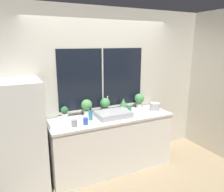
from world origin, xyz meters
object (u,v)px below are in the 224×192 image
at_px(potted_plant_far_left, 65,112).
at_px(mug_white, 60,119).
at_px(potted_plant_far_right, 139,99).
at_px(mug_grey, 74,123).
at_px(refrigerator, 18,139).
at_px(soap_bottle, 91,115).
at_px(potted_plant_right, 123,104).
at_px(sink, 113,114).
at_px(kettle, 155,106).
at_px(mug_green, 129,108).
at_px(potted_plant_center, 105,104).
at_px(mug_blue, 86,121).
at_px(potted_plant_left, 87,106).

distance_m(potted_plant_far_left, mug_white, 0.17).
relative_size(potted_plant_far_right, mug_grey, 2.59).
xyz_separation_m(refrigerator, soap_bottle, (1.07, -0.03, 0.20)).
bearing_deg(refrigerator, potted_plant_far_right, 5.68).
distance_m(potted_plant_right, mug_grey, 1.11).
relative_size(potted_plant_far_left, potted_plant_right, 0.94).
bearing_deg(potted_plant_far_left, sink, -19.49).
relative_size(potted_plant_right, kettle, 1.21).
bearing_deg(mug_white, mug_green, 0.46).
relative_size(potted_plant_center, mug_grey, 2.53).
bearing_deg(potted_plant_center, mug_green, -13.94).
xyz_separation_m(sink, mug_white, (-0.84, 0.14, -0.01)).
xyz_separation_m(potted_plant_far_right, mug_blue, (-1.19, -0.40, -0.11)).
bearing_deg(potted_plant_right, soap_bottle, -161.28).
relative_size(refrigerator, mug_green, 16.73).
relative_size(potted_plant_center, mug_green, 2.66).
relative_size(sink, mug_blue, 5.34).
xyz_separation_m(mug_white, mug_blue, (0.32, -0.28, 0.01)).
bearing_deg(potted_plant_left, mug_blue, -111.91).
bearing_deg(mug_grey, refrigerator, 166.06).
xyz_separation_m(potted_plant_left, mug_blue, (-0.16, -0.40, -0.11)).
relative_size(potted_plant_far_left, kettle, 1.13).
bearing_deg(soap_bottle, potted_plant_far_left, 144.92).
relative_size(refrigerator, potted_plant_far_left, 8.11).
height_order(mug_green, kettle, kettle).
bearing_deg(mug_blue, potted_plant_center, 38.50).
xyz_separation_m(potted_plant_center, mug_grey, (-0.67, -0.40, -0.10)).
xyz_separation_m(potted_plant_far_right, mug_white, (-1.51, -0.12, -0.12)).
height_order(potted_plant_center, potted_plant_right, potted_plant_center).
xyz_separation_m(soap_bottle, mug_grey, (-0.31, -0.16, -0.03)).
xyz_separation_m(potted_plant_far_left, mug_blue, (0.21, -0.40, -0.05)).
distance_m(potted_plant_center, mug_grey, 0.79).
height_order(potted_plant_far_right, mug_grey, potted_plant_far_right).
bearing_deg(mug_green, potted_plant_far_right, 21.34).
height_order(sink, potted_plant_right, sink).
bearing_deg(refrigerator, potted_plant_center, 8.39).
xyz_separation_m(potted_plant_far_left, mug_green, (1.14, -0.11, -0.05)).
xyz_separation_m(potted_plant_far_left, soap_bottle, (0.35, -0.24, -0.02)).
relative_size(potted_plant_center, mug_blue, 2.50).
bearing_deg(potted_plant_far_left, potted_plant_right, 0.00).
height_order(sink, mug_grey, sink).
bearing_deg(potted_plant_far_left, potted_plant_left, 0.00).
distance_m(potted_plant_center, potted_plant_far_right, 0.69).
height_order(potted_plant_left, potted_plant_center, potted_plant_left).
xyz_separation_m(mug_white, kettle, (1.66, -0.16, 0.04)).
bearing_deg(potted_plant_center, mug_grey, -149.22).
relative_size(mug_grey, kettle, 0.58).
bearing_deg(mug_grey, mug_white, 116.58).
bearing_deg(potted_plant_far_right, refrigerator, -174.32).
bearing_deg(potted_plant_far_right, potted_plant_center, 180.00).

